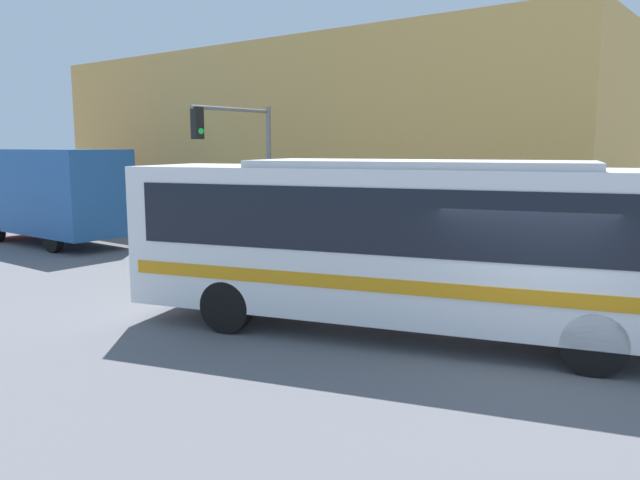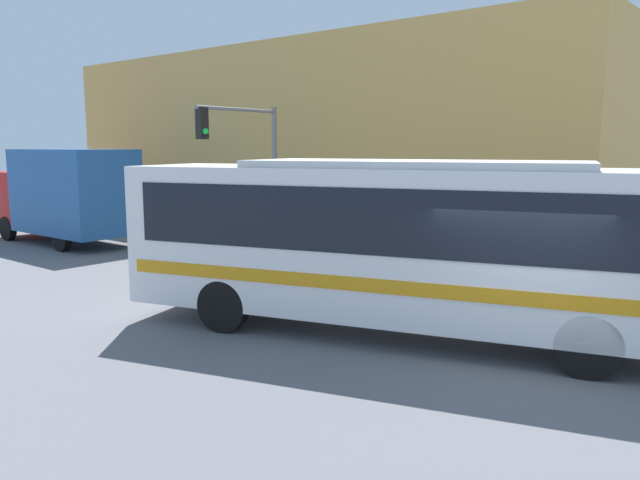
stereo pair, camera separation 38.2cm
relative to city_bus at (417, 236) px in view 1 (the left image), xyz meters
name	(u,v)px [view 1 (the left image)]	position (x,y,z in m)	size (l,w,h in m)	color
ground_plane	(532,360)	(-0.07, -2.21, -1.86)	(120.00, 120.00, 0.00)	slate
sidewalk	(114,226)	(5.69, 17.79, -1.78)	(2.53, 70.00, 0.17)	#A8A399
building_facade	(305,143)	(9.96, 10.65, 1.78)	(6.00, 23.72, 7.27)	tan
city_bus	(417,236)	(0.00, 0.00, 0.00)	(5.49, 11.08, 3.22)	white
delivery_truck	(54,194)	(1.84, 15.57, -0.05)	(2.41, 6.64, 3.38)	#265999
fire_hydrant	(515,266)	(5.03, -0.03, -1.32)	(0.21, 0.29, 0.73)	gold
traffic_light_pole	(242,151)	(3.96, 8.30, 1.48)	(3.28, 0.35, 4.56)	slate
parking_meter	(347,228)	(5.03, 5.08, -0.79)	(0.14, 0.14, 1.34)	slate
pedestrian_near_corner	(316,224)	(5.51, 6.64, -0.82)	(0.34, 0.34, 1.71)	#47382D
pedestrian_mid_block	(370,229)	(5.81, 4.77, -0.87)	(0.34, 0.34, 1.62)	slate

